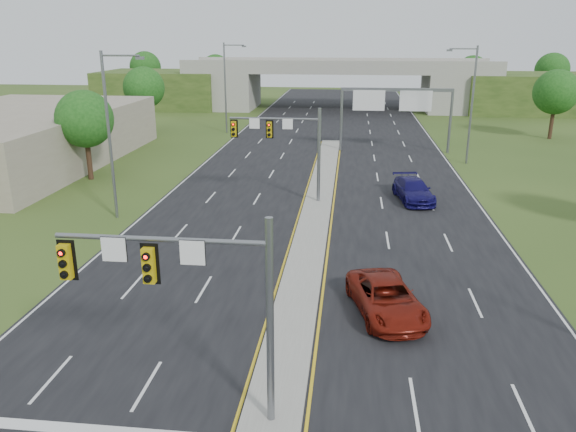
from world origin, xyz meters
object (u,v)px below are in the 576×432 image
(signal_mast_near, at_px, (195,287))
(overpass, at_px, (339,88))
(car_far_a, at_px, (386,298))
(car_far_b, at_px, (413,190))
(sign_gantry, at_px, (395,102))
(signal_mast_far, at_px, (288,140))

(signal_mast_near, bearing_deg, overpass, 88.38)
(signal_mast_near, bearing_deg, car_far_a, 51.58)
(overpass, height_order, car_far_a, overpass)
(car_far_a, xyz_separation_m, car_far_b, (2.99, 18.47, 0.03))
(car_far_a, bearing_deg, overpass, 78.98)
(overpass, relative_size, car_far_a, 14.25)
(sign_gantry, distance_m, car_far_a, 37.37)
(car_far_b, bearing_deg, overpass, 87.71)
(overpass, xyz_separation_m, car_far_a, (4.06, -72.09, -2.75))
(signal_mast_far, distance_m, sign_gantry, 21.91)
(car_far_a, bearing_deg, car_far_b, 66.56)
(sign_gantry, bearing_deg, car_far_a, -94.05)
(overpass, distance_m, car_far_b, 54.15)
(signal_mast_near, xyz_separation_m, car_far_a, (6.33, 7.98, -3.93))
(signal_mast_far, height_order, overpass, overpass)
(sign_gantry, bearing_deg, car_far_b, -88.86)
(sign_gantry, relative_size, car_far_a, 2.06)
(sign_gantry, height_order, overpass, overpass)
(signal_mast_far, distance_m, car_far_a, 18.58)
(overpass, height_order, car_far_b, overpass)
(signal_mast_near, xyz_separation_m, signal_mast_far, (0.00, 25.00, 0.00))
(signal_mast_near, distance_m, car_far_a, 10.91)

